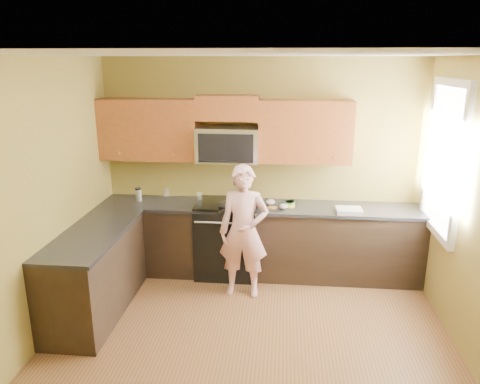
# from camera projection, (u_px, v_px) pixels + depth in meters

# --- Properties ---
(floor) EXTENTS (4.00, 4.00, 0.00)m
(floor) POSITION_uv_depth(u_px,v_px,m) (248.00, 353.00, 4.31)
(floor) COLOR brown
(floor) RESTS_ON ground
(ceiling) EXTENTS (4.00, 4.00, 0.00)m
(ceiling) POSITION_uv_depth(u_px,v_px,m) (249.00, 54.00, 3.55)
(ceiling) COLOR white
(ceiling) RESTS_ON ground
(wall_back) EXTENTS (4.00, 0.00, 4.00)m
(wall_back) POSITION_uv_depth(u_px,v_px,m) (261.00, 166.00, 5.84)
(wall_back) COLOR olive
(wall_back) RESTS_ON ground
(wall_front) EXTENTS (4.00, 0.00, 4.00)m
(wall_front) POSITION_uv_depth(u_px,v_px,m) (212.00, 368.00, 2.02)
(wall_front) COLOR olive
(wall_front) RESTS_ON ground
(wall_left) EXTENTS (0.00, 4.00, 4.00)m
(wall_left) POSITION_uv_depth(u_px,v_px,m) (28.00, 211.00, 4.12)
(wall_left) COLOR olive
(wall_left) RESTS_ON ground
(cabinet_back_run) EXTENTS (4.00, 0.60, 0.88)m
(cabinet_back_run) POSITION_uv_depth(u_px,v_px,m) (259.00, 241.00, 5.81)
(cabinet_back_run) COLOR black
(cabinet_back_run) RESTS_ON floor
(cabinet_left_run) EXTENTS (0.60, 1.60, 0.88)m
(cabinet_left_run) POSITION_uv_depth(u_px,v_px,m) (95.00, 274.00, 4.92)
(cabinet_left_run) COLOR black
(cabinet_left_run) RESTS_ON floor
(countertop_back) EXTENTS (4.00, 0.62, 0.04)m
(countertop_back) POSITION_uv_depth(u_px,v_px,m) (259.00, 207.00, 5.67)
(countertop_back) COLOR black
(countertop_back) RESTS_ON cabinet_back_run
(countertop_left) EXTENTS (0.62, 1.60, 0.04)m
(countertop_left) POSITION_uv_depth(u_px,v_px,m) (92.00, 234.00, 4.79)
(countertop_left) COLOR black
(countertop_left) RESTS_ON cabinet_left_run
(stove) EXTENTS (0.76, 0.65, 0.95)m
(stove) POSITION_uv_depth(u_px,v_px,m) (227.00, 238.00, 5.81)
(stove) COLOR black
(stove) RESTS_ON floor
(microwave) EXTENTS (0.76, 0.40, 0.42)m
(microwave) POSITION_uv_depth(u_px,v_px,m) (228.00, 161.00, 5.66)
(microwave) COLOR silver
(microwave) RESTS_ON wall_back
(upper_cab_left) EXTENTS (1.22, 0.33, 0.75)m
(upper_cab_left) POSITION_uv_depth(u_px,v_px,m) (151.00, 159.00, 5.79)
(upper_cab_left) COLOR brown
(upper_cab_left) RESTS_ON wall_back
(upper_cab_right) EXTENTS (1.12, 0.33, 0.75)m
(upper_cab_right) POSITION_uv_depth(u_px,v_px,m) (304.00, 162.00, 5.61)
(upper_cab_right) COLOR brown
(upper_cab_right) RESTS_ON wall_back
(upper_cab_over_mw) EXTENTS (0.76, 0.33, 0.30)m
(upper_cab_over_mw) POSITION_uv_depth(u_px,v_px,m) (228.00, 108.00, 5.51)
(upper_cab_over_mw) COLOR brown
(upper_cab_over_mw) RESTS_ON wall_back
(window) EXTENTS (0.06, 1.06, 1.66)m
(window) POSITION_uv_depth(u_px,v_px,m) (445.00, 159.00, 4.81)
(window) COLOR white
(window) RESTS_ON wall_right
(woman) EXTENTS (0.58, 0.39, 1.55)m
(woman) POSITION_uv_depth(u_px,v_px,m) (244.00, 232.00, 5.20)
(woman) COLOR pink
(woman) RESTS_ON floor
(frying_pan) EXTENTS (0.36, 0.47, 0.05)m
(frying_pan) POSITION_uv_depth(u_px,v_px,m) (228.00, 209.00, 5.43)
(frying_pan) COLOR black
(frying_pan) RESTS_ON stove
(butter_tub) EXTENTS (0.14, 0.14, 0.09)m
(butter_tub) POSITION_uv_depth(u_px,v_px,m) (290.00, 207.00, 5.61)
(butter_tub) COLOR #FFE643
(butter_tub) RESTS_ON countertop_back
(toast_slice) EXTENTS (0.14, 0.14, 0.01)m
(toast_slice) POSITION_uv_depth(u_px,v_px,m) (272.00, 208.00, 5.55)
(toast_slice) COLOR #B27F47
(toast_slice) RESTS_ON countertop_back
(napkin_a) EXTENTS (0.13, 0.14, 0.06)m
(napkin_a) POSITION_uv_depth(u_px,v_px,m) (283.00, 206.00, 5.53)
(napkin_a) COLOR silver
(napkin_a) RESTS_ON countertop_back
(napkin_b) EXTENTS (0.15, 0.16, 0.07)m
(napkin_b) POSITION_uv_depth(u_px,v_px,m) (270.00, 202.00, 5.69)
(napkin_b) COLOR silver
(napkin_b) RESTS_ON countertop_back
(dish_towel) EXTENTS (0.30, 0.24, 0.05)m
(dish_towel) POSITION_uv_depth(u_px,v_px,m) (349.00, 211.00, 5.39)
(dish_towel) COLOR white
(dish_towel) RESTS_ON countertop_back
(travel_mug) EXTENTS (0.10, 0.10, 0.17)m
(travel_mug) POSITION_uv_depth(u_px,v_px,m) (139.00, 201.00, 5.84)
(travel_mug) COLOR silver
(travel_mug) RESTS_ON countertop_back
(glass_a) EXTENTS (0.09, 0.09, 0.12)m
(glass_a) POSITION_uv_depth(u_px,v_px,m) (167.00, 193.00, 5.98)
(glass_a) COLOR silver
(glass_a) RESTS_ON countertop_back
(glass_c) EXTENTS (0.07, 0.07, 0.12)m
(glass_c) POSITION_uv_depth(u_px,v_px,m) (199.00, 197.00, 5.80)
(glass_c) COLOR silver
(glass_c) RESTS_ON countertop_back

